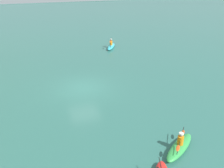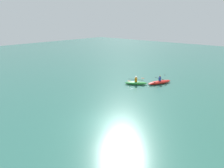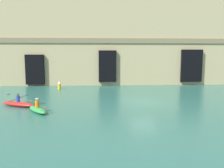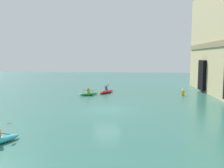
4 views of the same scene
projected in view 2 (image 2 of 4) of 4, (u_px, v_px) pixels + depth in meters
The scene contains 3 objects.
ground_plane at pixel (109, 123), 14.33m from camera, with size 120.00×120.00×0.00m, color #2D665B.
kayak_green at pixel (136, 83), 22.93m from camera, with size 2.30×2.74×1.12m.
kayak_red at pixel (159, 82), 23.20m from camera, with size 3.57×2.26×1.16m.
Camera 2 is at (9.18, 8.36, 7.82)m, focal length 28.00 mm.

